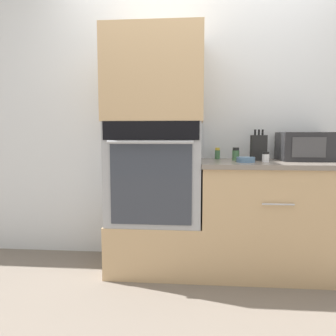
% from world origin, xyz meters
% --- Properties ---
extents(ground_plane, '(12.00, 12.00, 0.00)m').
position_xyz_m(ground_plane, '(0.00, 0.00, 0.00)').
color(ground_plane, '#6B6056').
extents(wall_back, '(8.00, 0.05, 2.50)m').
position_xyz_m(wall_back, '(0.00, 0.63, 1.25)').
color(wall_back, silver).
rests_on(wall_back, ground_plane).
extents(oven_cabinet_base, '(0.74, 0.60, 0.40)m').
position_xyz_m(oven_cabinet_base, '(-0.37, 0.30, 0.20)').
color(oven_cabinet_base, tan).
rests_on(oven_cabinet_base, ground_plane).
extents(wall_oven, '(0.72, 0.64, 0.78)m').
position_xyz_m(wall_oven, '(-0.37, 0.30, 0.80)').
color(wall_oven, '#9EA0A5').
rests_on(wall_oven, oven_cabinet_base).
extents(oven_cabinet_upper, '(0.74, 0.60, 0.69)m').
position_xyz_m(oven_cabinet_upper, '(-0.37, 0.30, 1.53)').
color(oven_cabinet_upper, tan).
rests_on(oven_cabinet_upper, wall_oven).
extents(counter_unit, '(1.06, 0.63, 0.88)m').
position_xyz_m(counter_unit, '(0.52, 0.30, 0.44)').
color(counter_unit, tan).
rests_on(counter_unit, ground_plane).
extents(microwave, '(0.40, 0.34, 0.23)m').
position_xyz_m(microwave, '(0.82, 0.42, 1.00)').
color(microwave, '#232326').
rests_on(microwave, counter_unit).
extents(knife_block, '(0.12, 0.11, 0.25)m').
position_xyz_m(knife_block, '(0.45, 0.40, 0.99)').
color(knife_block, black).
rests_on(knife_block, counter_unit).
extents(bowl, '(0.14, 0.14, 0.04)m').
position_xyz_m(bowl, '(0.33, 0.21, 0.90)').
color(bowl, '#517599').
rests_on(bowl, counter_unit).
extents(condiment_jar_near, '(0.05, 0.05, 0.08)m').
position_xyz_m(condiment_jar_near, '(0.48, 0.24, 0.92)').
color(condiment_jar_near, silver).
rests_on(condiment_jar_near, counter_unit).
extents(condiment_jar_mid, '(0.06, 0.06, 0.10)m').
position_xyz_m(condiment_jar_mid, '(0.27, 0.38, 0.94)').
color(condiment_jar_mid, '#427047').
rests_on(condiment_jar_mid, counter_unit).
extents(condiment_jar_far, '(0.04, 0.04, 0.10)m').
position_xyz_m(condiment_jar_far, '(0.13, 0.51, 0.93)').
color(condiment_jar_far, '#427047').
rests_on(condiment_jar_far, counter_unit).
extents(condiment_jar_back, '(0.05, 0.05, 0.10)m').
position_xyz_m(condiment_jar_back, '(0.49, 0.54, 0.94)').
color(condiment_jar_back, silver).
rests_on(condiment_jar_back, counter_unit).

